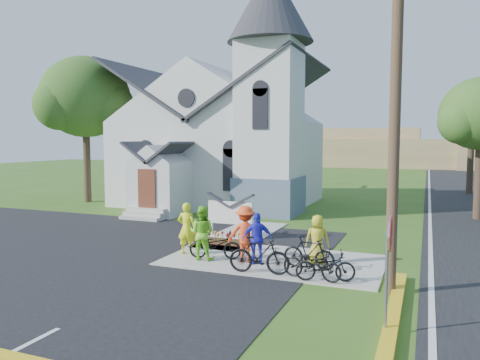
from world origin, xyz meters
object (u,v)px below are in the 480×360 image
at_px(cyclist_2, 257,239).
at_px(bike_0, 215,245).
at_px(church_sign, 230,213).
at_px(stop_sign, 389,249).
at_px(cyclist_0, 187,228).
at_px(bike_4, 325,266).
at_px(bike_1, 259,255).
at_px(cyclist_4, 317,239).
at_px(cyclist_1, 202,233).
at_px(cyclist_3, 245,234).
at_px(bike_3, 309,253).
at_px(utility_pole, 399,82).
at_px(bike_2, 312,264).

bearing_deg(cyclist_2, bike_0, -27.48).
xyz_separation_m(church_sign, stop_sign, (6.63, -7.40, 0.75)).
relative_size(cyclist_0, bike_4, 1.09).
height_order(bike_1, cyclist_4, cyclist_4).
relative_size(stop_sign, cyclist_1, 1.40).
distance_m(church_sign, cyclist_2, 4.18).
bearing_deg(church_sign, stop_sign, -48.12).
xyz_separation_m(cyclist_3, bike_3, (2.09, -0.04, -0.41)).
distance_m(stop_sign, bike_3, 5.00).
bearing_deg(bike_4, utility_pole, -116.30).
bearing_deg(cyclist_1, stop_sign, 144.73).
height_order(church_sign, utility_pole, utility_pole).
relative_size(cyclist_1, bike_4, 1.07).
relative_size(bike_0, bike_3, 1.06).
xyz_separation_m(bike_0, cyclist_3, (1.06, 0.04, 0.45)).
relative_size(bike_1, bike_2, 1.05).
relative_size(bike_1, bike_4, 1.11).
height_order(bike_3, bike_4, bike_3).
height_order(cyclist_1, cyclist_3, cyclist_3).
distance_m(church_sign, cyclist_1, 3.58).
height_order(utility_pole, bike_0, utility_pole).
bearing_deg(cyclist_0, cyclist_2, 163.50).
height_order(bike_0, cyclist_4, cyclist_4).
bearing_deg(bike_2, church_sign, 54.30).
height_order(cyclist_1, bike_4, cyclist_1).
xyz_separation_m(utility_pole, bike_4, (-1.81, 0.30, -4.92)).
xyz_separation_m(cyclist_0, bike_4, (5.06, -1.31, -0.46)).
relative_size(cyclist_0, bike_1, 0.98).
distance_m(cyclist_0, cyclist_2, 2.72).
relative_size(church_sign, cyclist_0, 1.23).
bearing_deg(bike_0, cyclist_1, 108.50).
relative_size(cyclist_0, cyclist_2, 1.09).
distance_m(cyclist_2, cyclist_4, 1.91).
xyz_separation_m(stop_sign, bike_1, (-3.84, 3.00, -1.18)).
height_order(bike_0, bike_4, bike_0).
height_order(bike_1, bike_4, bike_1).
distance_m(cyclist_4, bike_4, 1.88).
bearing_deg(bike_0, church_sign, 1.86).
height_order(stop_sign, bike_4, stop_sign).
bearing_deg(cyclist_3, stop_sign, 125.27).
height_order(bike_0, cyclist_2, cyclist_2).
distance_m(bike_0, bike_4, 4.03).
xyz_separation_m(cyclist_2, bike_4, (2.36, -0.97, -0.39)).
relative_size(bike_1, bike_3, 1.11).
relative_size(stop_sign, cyclist_3, 1.37).
height_order(church_sign, bike_1, church_sign).
distance_m(utility_pole, bike_2, 5.37).
bearing_deg(church_sign, cyclist_4, -32.73).
bearing_deg(cyclist_0, bike_0, 159.46).
bearing_deg(cyclist_2, stop_sign, 113.37).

